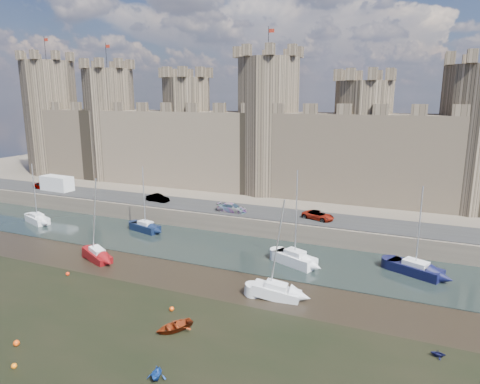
{
  "coord_description": "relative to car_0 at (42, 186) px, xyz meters",
  "views": [
    {
      "loc": [
        27.08,
        -22.91,
        19.12
      ],
      "look_at": [
        7.92,
        22.0,
        8.21
      ],
      "focal_mm": 32.0,
      "sensor_mm": 36.0,
      "label": 1
    }
  ],
  "objects": [
    {
      "name": "ground",
      "position": [
        36.55,
        -33.48,
        -3.14
      ],
      "size": [
        160.0,
        160.0,
        0.0
      ],
      "primitive_type": "plane",
      "color": "black",
      "rests_on": "ground"
    },
    {
      "name": "water_channel",
      "position": [
        36.55,
        -9.48,
        -3.1
      ],
      "size": [
        160.0,
        12.0,
        0.08
      ],
      "primitive_type": "cube",
      "color": "black",
      "rests_on": "ground"
    },
    {
      "name": "quay",
      "position": [
        36.55,
        26.52,
        -1.89
      ],
      "size": [
        160.0,
        60.0,
        2.5
      ],
      "primitive_type": "cube",
      "color": "#4C443A",
      "rests_on": "ground"
    },
    {
      "name": "road",
      "position": [
        36.55,
        0.52,
        -0.59
      ],
      "size": [
        160.0,
        7.0,
        0.1
      ],
      "primitive_type": "cube",
      "color": "black",
      "rests_on": "quay"
    },
    {
      "name": "castle",
      "position": [
        35.91,
        14.52,
        8.53
      ],
      "size": [
        108.5,
        11.0,
        29.0
      ],
      "color": "#42382B",
      "rests_on": "quay"
    },
    {
      "name": "car_0",
      "position": [
        0.0,
        0.0,
        0.0
      ],
      "size": [
        3.9,
        1.9,
        1.28
      ],
      "primitive_type": "imported",
      "rotation": [
        0.0,
        0.0,
        1.47
      ],
      "color": "gray",
      "rests_on": "quay"
    },
    {
      "name": "car_1",
      "position": [
        25.1,
        0.05,
        0.0
      ],
      "size": [
        4.04,
        1.81,
        1.29
      ],
      "primitive_type": "imported",
      "rotation": [
        0.0,
        0.0,
        1.45
      ],
      "color": "gray",
      "rests_on": "quay"
    },
    {
      "name": "car_2",
      "position": [
        38.67,
        -0.92,
        0.01
      ],
      "size": [
        4.52,
        1.91,
        1.3
      ],
      "primitive_type": "imported",
      "rotation": [
        0.0,
        0.0,
        1.55
      ],
      "color": "gray",
      "rests_on": "quay"
    },
    {
      "name": "car_3",
      "position": [
        51.27,
        0.06,
        -0.02
      ],
      "size": [
        4.92,
        3.41,
        1.25
      ],
      "primitive_type": "imported",
      "rotation": [
        0.0,
        0.0,
        1.24
      ],
      "color": "gray",
      "rests_on": "quay"
    },
    {
      "name": "van",
      "position": [
        3.67,
        0.02,
        0.7
      ],
      "size": [
        6.28,
        2.86,
        2.67
      ],
      "primitive_type": "cube",
      "rotation": [
        0.0,
        0.0,
        -0.07
      ],
      "color": "silver",
      "rests_on": "quay"
    },
    {
      "name": "sailboat_0",
      "position": [
        9.95,
        -10.33,
        -2.4
      ],
      "size": [
        5.28,
        3.5,
        9.21
      ],
      "rotation": [
        0.0,
        0.0,
        -0.35
      ],
      "color": "silver",
      "rests_on": "ground"
    },
    {
      "name": "sailboat_1",
      "position": [
        27.83,
        -7.35,
        -2.38
      ],
      "size": [
        5.06,
        3.0,
        9.5
      ],
      "rotation": [
        0.0,
        0.0,
        -0.26
      ],
      "color": "black",
      "rests_on": "ground"
    },
    {
      "name": "sailboat_2",
      "position": [
        51.2,
        -11.07,
        -2.27
      ],
      "size": [
        5.52,
        3.89,
        11.1
      ],
      "rotation": [
        0.0,
        0.0,
        -0.41
      ],
      "color": "silver",
      "rests_on": "ground"
    },
    {
      "name": "sailboat_3",
      "position": [
        64.1,
        -8.57,
        -2.37
      ],
      "size": [
        6.04,
        4.3,
        9.88
      ],
      "rotation": [
        0.0,
        0.0,
        -0.42
      ],
      "color": "black",
      "rests_on": "ground"
    },
    {
      "name": "sailboat_4",
      "position": [
        29.19,
        -18.95,
        -2.4
      ],
      "size": [
        4.62,
        3.12,
        10.07
      ],
      "rotation": [
        0.0,
        0.0,
        -0.37
      ],
      "color": "#650B0D",
      "rests_on": "ground"
    },
    {
      "name": "sailboat_5",
      "position": [
        51.85,
        -19.79,
        -2.42
      ],
      "size": [
        4.77,
        2.25,
        9.96
      ],
      "rotation": [
        0.0,
        0.0,
        0.1
      ],
      "color": "silver",
      "rests_on": "ground"
    },
    {
      "name": "dinghy_4",
      "position": [
        45.86,
        -28.82,
        -2.81
      ],
      "size": [
        3.72,
        3.88,
        0.65
      ],
      "primitive_type": "imported",
      "rotation": [
        1.57,
        0.0,
        5.62
      ],
      "color": "maroon",
      "rests_on": "ground"
    },
    {
      "name": "dinghy_5",
      "position": [
        48.06,
        -34.64,
        -2.71
      ],
      "size": [
        1.84,
        1.98,
        0.86
      ],
      "primitive_type": "imported",
      "rotation": [
        1.57,
        0.0,
        0.32
      ],
      "color": "#153E96",
      "rests_on": "ground"
    },
    {
      "name": "dinghy_7",
      "position": [
        66.09,
        -24.21,
        -2.85
      ],
      "size": [
        1.24,
        1.12,
        0.58
      ],
      "primitive_type": "imported",
      "rotation": [
        1.57,
        0.0,
        1.74
      ],
      "color": "black",
      "rests_on": "ground"
    },
    {
      "name": "buoy_1",
      "position": [
        29.17,
        -23.67,
        -2.94
      ],
      "size": [
        0.41,
        0.41,
        0.41
      ],
      "primitive_type": "sphere",
      "color": "red",
      "rests_on": "ground"
    },
    {
      "name": "buoy_2",
      "position": [
        35.68,
        -35.59,
        -2.9
      ],
      "size": [
        0.49,
        0.49,
        0.49
      ],
      "primitive_type": "sphere",
      "color": "#E1440A",
      "rests_on": "ground"
    },
    {
      "name": "buoy_3",
      "position": [
        43.89,
        -26.02,
        -2.92
      ],
      "size": [
        0.44,
        0.44,
        0.44
      ],
      "primitive_type": "sphere",
      "color": "#EA470A",
      "rests_on": "ground"
    },
    {
      "name": "buoy_4",
      "position": [
        37.97,
        -37.71,
        -2.94
      ],
      "size": [
        0.4,
        0.4,
        0.4
      ],
      "primitive_type": "sphere",
      "color": "orange",
      "rests_on": "ground"
    }
  ]
}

